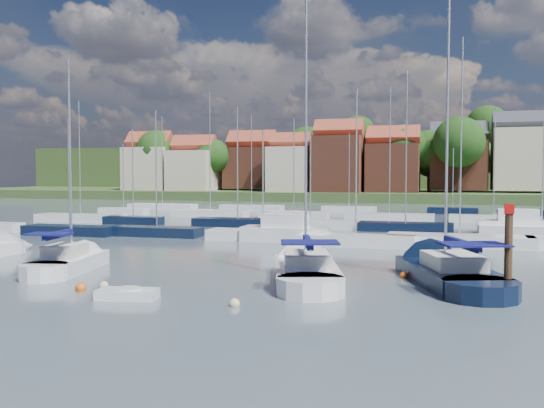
% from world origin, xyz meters
% --- Properties ---
extents(ground, '(260.00, 260.00, 0.00)m').
position_xyz_m(ground, '(0.00, 40.00, 0.00)').
color(ground, '#425259').
rests_on(ground, ground).
extents(sailboat_left, '(4.29, 9.88, 13.11)m').
position_xyz_m(sailboat_left, '(-13.55, 3.33, 0.36)').
color(sailboat_left, white).
rests_on(sailboat_left, ground).
extents(sailboat_centre, '(6.37, 12.33, 16.18)m').
position_xyz_m(sailboat_centre, '(-0.04, 4.45, 0.35)').
color(sailboat_centre, white).
rests_on(sailboat_centre, ground).
extents(sailboat_navy, '(7.45, 13.24, 17.73)m').
position_xyz_m(sailboat_navy, '(6.90, 6.15, 0.35)').
color(sailboat_navy, black).
rests_on(sailboat_navy, ground).
extents(tender, '(2.80, 1.64, 0.57)m').
position_xyz_m(tender, '(-6.20, -3.57, 0.22)').
color(tender, white).
rests_on(tender, ground).
extents(timber_piling, '(0.40, 0.40, 6.46)m').
position_xyz_m(timber_piling, '(10.00, 1.52, 1.15)').
color(timber_piling, '#4C331E').
rests_on(timber_piling, ground).
extents(buoy_b, '(0.53, 0.53, 0.53)m').
position_xyz_m(buoy_b, '(-9.29, -2.49, 0.00)').
color(buoy_b, '#D85914').
rests_on(buoy_b, ground).
extents(buoy_c, '(0.45, 0.45, 0.45)m').
position_xyz_m(buoy_c, '(-8.63, -1.56, 0.00)').
color(buoy_c, beige).
rests_on(buoy_c, ground).
extents(buoy_d, '(0.46, 0.46, 0.46)m').
position_xyz_m(buoy_d, '(-1.16, -3.58, 0.00)').
color(buoy_d, beige).
rests_on(buoy_d, ground).
extents(buoy_e, '(0.44, 0.44, 0.44)m').
position_xyz_m(buoy_e, '(5.15, 5.43, 0.00)').
color(buoy_e, '#D85914').
rests_on(buoy_e, ground).
extents(marina_field, '(79.62, 41.41, 15.93)m').
position_xyz_m(marina_field, '(1.91, 35.15, 0.43)').
color(marina_field, white).
rests_on(marina_field, ground).
extents(far_shore_town, '(212.46, 90.00, 22.27)m').
position_xyz_m(far_shore_town, '(2.23, 132.67, 4.61)').
color(far_shore_town, '#3C572B').
rests_on(far_shore_town, ground).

